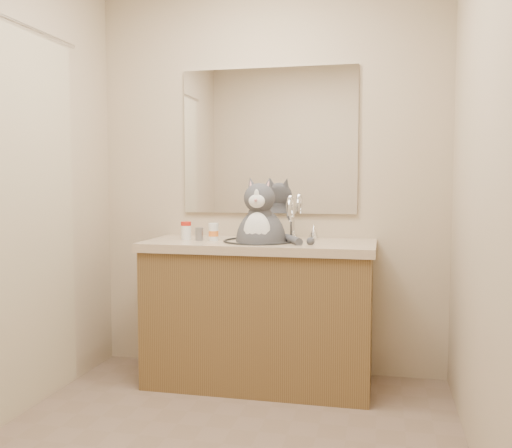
{
  "coord_description": "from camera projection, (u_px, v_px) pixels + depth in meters",
  "views": [
    {
      "loc": [
        0.7,
        -2.28,
        1.2
      ],
      "look_at": [
        0.05,
        0.65,
        0.98
      ],
      "focal_mm": 40.0,
      "sensor_mm": 36.0,
      "label": 1
    }
  ],
  "objects": [
    {
      "name": "room",
      "position": [
        210.0,
        181.0,
        2.37
      ],
      "size": [
        2.22,
        2.52,
        2.42
      ],
      "color": "#7E6757",
      "rests_on": "ground"
    },
    {
      "name": "mirror",
      "position": [
        269.0,
        141.0,
        3.55
      ],
      "size": [
        1.1,
        0.02,
        0.9
      ],
      "primitive_type": "cube",
      "color": "white",
      "rests_on": "room"
    },
    {
      "name": "vanity",
      "position": [
        260.0,
        310.0,
        3.36
      ],
      "size": [
        1.34,
        0.59,
        1.12
      ],
      "color": "brown",
      "rests_on": "ground"
    },
    {
      "name": "shower_curtain",
      "position": [
        5.0,
        217.0,
        2.71
      ],
      "size": [
        0.02,
        1.3,
        1.93
      ],
      "color": "beige",
      "rests_on": "ground"
    },
    {
      "name": "grey_canister",
      "position": [
        199.0,
        234.0,
        3.38
      ],
      "size": [
        0.06,
        0.06,
        0.08
      ],
      "rotation": [
        0.0,
        0.0,
        -0.43
      ],
      "color": "gray",
      "rests_on": "vanity"
    },
    {
      "name": "cat",
      "position": [
        261.0,
        237.0,
        3.31
      ],
      "size": [
        0.41,
        0.33,
        0.58
      ],
      "rotation": [
        0.0,
        0.0,
        -0.0
      ],
      "color": "#434448",
      "rests_on": "vanity"
    },
    {
      "name": "pill_bottle_orange",
      "position": [
        214.0,
        232.0,
        3.38
      ],
      "size": [
        0.07,
        0.07,
        0.1
      ],
      "rotation": [
        0.0,
        0.0,
        0.13
      ],
      "color": "white",
      "rests_on": "vanity"
    },
    {
      "name": "pill_bottle_redcap",
      "position": [
        186.0,
        230.0,
        3.43
      ],
      "size": [
        0.07,
        0.07,
        0.11
      ],
      "rotation": [
        0.0,
        0.0,
        0.19
      ],
      "color": "white",
      "rests_on": "vanity"
    }
  ]
}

